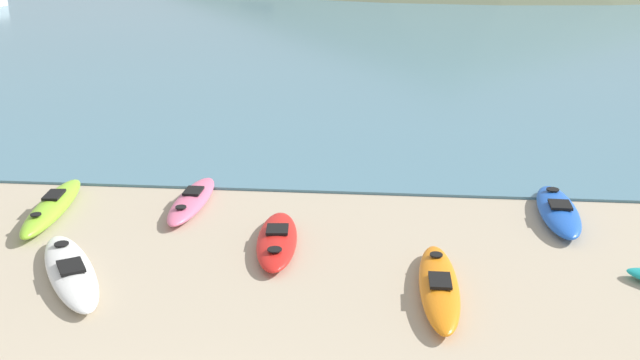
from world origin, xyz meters
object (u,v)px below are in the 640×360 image
at_px(kayak_on_sand_8, 70,271).
at_px(kayak_on_sand_7, 192,200).
at_px(kayak_on_sand_1, 277,240).
at_px(kayak_on_sand_2, 558,211).
at_px(kayak_on_sand_5, 439,286).
at_px(kayak_on_sand_3, 52,207).

bearing_deg(kayak_on_sand_8, kayak_on_sand_7, 70.27).
relative_size(kayak_on_sand_1, kayak_on_sand_8, 0.87).
bearing_deg(kayak_on_sand_2, kayak_on_sand_7, -179.84).
height_order(kayak_on_sand_2, kayak_on_sand_5, kayak_on_sand_2).
distance_m(kayak_on_sand_1, kayak_on_sand_2, 5.71).
bearing_deg(kayak_on_sand_3, kayak_on_sand_1, -13.37).
xyz_separation_m(kayak_on_sand_1, kayak_on_sand_8, (-3.27, -1.53, -0.01)).
xyz_separation_m(kayak_on_sand_1, kayak_on_sand_5, (2.84, -1.58, 0.02)).
xyz_separation_m(kayak_on_sand_2, kayak_on_sand_5, (-2.56, -3.44, -0.01)).
distance_m(kayak_on_sand_3, kayak_on_sand_8, 3.05).
relative_size(kayak_on_sand_5, kayak_on_sand_7, 1.09).
distance_m(kayak_on_sand_5, kayak_on_sand_8, 6.10).
bearing_deg(kayak_on_sand_8, kayak_on_sand_1, 25.17).
distance_m(kayak_on_sand_2, kayak_on_sand_7, 7.46).
xyz_separation_m(kayak_on_sand_2, kayak_on_sand_8, (-8.67, -3.39, -0.03)).
relative_size(kayak_on_sand_1, kayak_on_sand_2, 0.95).
bearing_deg(kayak_on_sand_2, kayak_on_sand_8, -158.61).
height_order(kayak_on_sand_5, kayak_on_sand_7, kayak_on_sand_5).
distance_m(kayak_on_sand_2, kayak_on_sand_3, 10.17).
height_order(kayak_on_sand_1, kayak_on_sand_5, kayak_on_sand_5).
bearing_deg(kayak_on_sand_8, kayak_on_sand_2, 21.39).
xyz_separation_m(kayak_on_sand_1, kayak_on_sand_7, (-2.06, 1.84, -0.00)).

